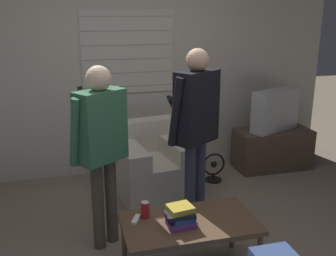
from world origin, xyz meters
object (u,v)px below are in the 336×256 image
(armchair_beige, at_px, (152,165))
(tv, at_px, (275,110))
(person_right_standing, at_px, (195,119))
(coffee_table, at_px, (189,226))
(spare_remote, at_px, (136,219))
(floor_fan, at_px, (214,169))
(book_stack, at_px, (181,216))
(soda_can, at_px, (145,210))
(person_left_standing, at_px, (100,137))

(armchair_beige, relative_size, tv, 1.22)
(person_right_standing, bearing_deg, coffee_table, -145.01)
(person_right_standing, relative_size, spare_remote, 12.35)
(person_right_standing, height_order, spare_remote, person_right_standing)
(armchair_beige, relative_size, floor_fan, 2.54)
(book_stack, bearing_deg, armchair_beige, 85.55)
(coffee_table, xyz_separation_m, tv, (1.69, 1.78, 0.36))
(floor_fan, bearing_deg, spare_remote, -129.20)
(soda_can, bearing_deg, person_right_standing, 42.46)
(coffee_table, relative_size, soda_can, 7.99)
(armchair_beige, xyz_separation_m, person_left_standing, (-0.62, -0.89, 0.66))
(person_left_standing, xyz_separation_m, floor_fan, (1.39, 1.00, -0.83))
(person_left_standing, bearing_deg, tv, -5.78)
(tv, bearing_deg, soda_can, 16.05)
(person_right_standing, bearing_deg, person_left_standing, 152.08)
(armchair_beige, relative_size, person_right_standing, 0.53)
(soda_can, xyz_separation_m, spare_remote, (-0.08, -0.04, -0.05))
(armchair_beige, distance_m, floor_fan, 0.80)
(tv, xyz_separation_m, soda_can, (-2.00, -1.63, -0.26))
(tv, bearing_deg, spare_remote, 15.65)
(coffee_table, xyz_separation_m, spare_remote, (-0.39, 0.11, 0.06))
(coffee_table, bearing_deg, person_left_standing, 135.19)
(soda_can, xyz_separation_m, floor_fan, (1.12, 1.43, -0.35))
(person_left_standing, relative_size, spare_remote, 11.58)
(coffee_table, distance_m, person_right_standing, 0.96)
(tv, relative_size, person_left_standing, 0.46)
(tv, bearing_deg, floor_fan, -10.16)
(book_stack, bearing_deg, tv, 45.78)
(tv, xyz_separation_m, person_right_standing, (-1.44, -1.12, 0.28))
(tv, distance_m, soda_can, 2.59)
(coffee_table, distance_m, book_stack, 0.15)
(armchair_beige, distance_m, soda_can, 1.38)
(coffee_table, relative_size, person_left_standing, 0.65)
(armchair_beige, bearing_deg, floor_fan, -179.91)
(tv, distance_m, person_left_standing, 2.58)
(book_stack, relative_size, soda_can, 1.75)
(armchair_beige, xyz_separation_m, spare_remote, (-0.42, -1.36, 0.14))
(coffee_table, relative_size, tv, 1.39)
(armchair_beige, height_order, coffee_table, armchair_beige)
(coffee_table, height_order, spare_remote, spare_remote)
(person_right_standing, xyz_separation_m, spare_remote, (-0.64, -0.56, -0.59))
(soda_can, height_order, floor_fan, soda_can)
(spare_remote, bearing_deg, tv, 64.88)
(book_stack, height_order, soda_can, book_stack)
(coffee_table, relative_size, book_stack, 4.55)
(coffee_table, relative_size, person_right_standing, 0.61)
(armchair_beige, relative_size, book_stack, 3.99)
(person_left_standing, bearing_deg, spare_remote, -101.24)
(soda_can, bearing_deg, spare_remote, -152.66)
(armchair_beige, xyz_separation_m, book_stack, (-0.12, -1.51, 0.20))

